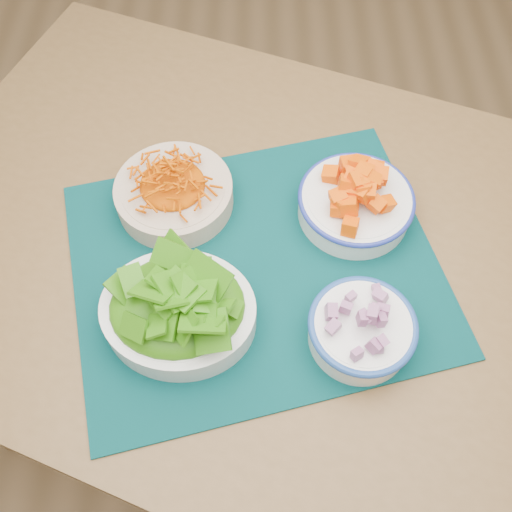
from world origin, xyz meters
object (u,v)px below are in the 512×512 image
at_px(placemat, 256,267).
at_px(onion_bowl, 362,328).
at_px(table, 277,276).
at_px(squash_bowl, 357,197).
at_px(lettuce_bowl, 177,307).
at_px(carrot_bowl, 174,190).

relative_size(placemat, onion_bowl, 3.45).
xyz_separation_m(table, onion_bowl, (0.11, -0.16, 0.13)).
xyz_separation_m(squash_bowl, onion_bowl, (-0.01, -0.22, -0.01)).
relative_size(placemat, squash_bowl, 2.49).
relative_size(lettuce_bowl, onion_bowl, 1.51).
relative_size(carrot_bowl, squash_bowl, 0.97).
xyz_separation_m(placemat, lettuce_bowl, (-0.11, -0.09, 0.05)).
xyz_separation_m(carrot_bowl, lettuce_bowl, (0.02, -0.22, 0.01)).
distance_m(placemat, onion_bowl, 0.19).
xyz_separation_m(placemat, carrot_bowl, (-0.13, 0.12, 0.04)).
distance_m(table, lettuce_bowl, 0.24).
bearing_deg(table, onion_bowl, -32.87).
distance_m(placemat, carrot_bowl, 0.18).
relative_size(table, onion_bowl, 9.22).
height_order(carrot_bowl, squash_bowl, squash_bowl).
relative_size(carrot_bowl, lettuce_bowl, 0.89).
bearing_deg(carrot_bowl, table, -27.21).
xyz_separation_m(squash_bowl, lettuce_bowl, (-0.27, -0.19, 0.00)).
xyz_separation_m(table, squash_bowl, (0.12, 0.06, 0.14)).
bearing_deg(onion_bowl, lettuce_bowl, 173.66).
height_order(table, carrot_bowl, carrot_bowl).
bearing_deg(onion_bowl, squash_bowl, 86.72).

